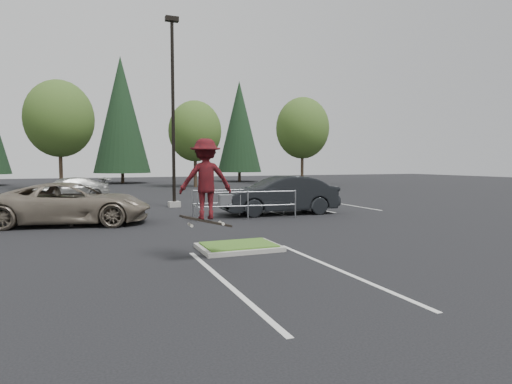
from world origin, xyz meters
name	(u,v)px	position (x,y,z in m)	size (l,w,h in m)	color
ground	(239,249)	(0.00, 0.00, 0.00)	(120.00, 120.00, 0.00)	black
grass_median	(239,247)	(0.00, 0.00, 0.08)	(2.20, 1.60, 0.16)	gray
stall_lines	(157,223)	(-1.35, 6.02, 0.00)	(22.62, 17.60, 0.01)	silver
light_pole	(173,123)	(0.50, 12.00, 4.56)	(0.70, 0.60, 10.12)	gray
decid_b	(59,121)	(-6.01, 30.53, 6.04)	(5.89, 5.89, 9.64)	#38281C
decid_c	(195,133)	(5.99, 29.83, 5.25)	(5.12, 5.12, 8.38)	#38281C
decid_d	(302,130)	(17.99, 30.33, 5.91)	(5.76, 5.76, 9.43)	#38281C
conif_b	(121,115)	(0.00, 40.50, 7.85)	(6.38, 6.38, 14.50)	#38281C
conif_c	(239,127)	(14.00, 39.50, 6.85)	(5.50, 5.50, 12.50)	#38281C
cart_corral	(233,200)	(2.01, 6.50, 0.77)	(4.48, 1.99, 1.23)	gray
skateboarder	(206,180)	(-1.20, -1.00, 2.02)	(1.36, 0.88, 2.21)	black
car_l_tan	(71,203)	(-4.50, 7.00, 0.82)	(2.73, 5.93, 1.65)	#796D5C
car_r_charc	(280,195)	(4.50, 7.00, 0.90)	(1.90, 5.44, 1.79)	black
car_far_silver	(68,189)	(-5.00, 18.00, 0.73)	(2.06, 5.06, 1.47)	#A5A6A1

